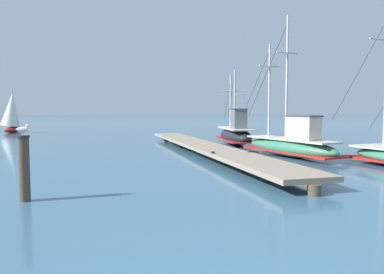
{
  "coord_description": "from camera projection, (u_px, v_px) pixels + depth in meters",
  "views": [
    {
      "loc": [
        -1.52,
        -1.53,
        2.2
      ],
      "look_at": [
        2.08,
        8.76,
        1.4
      ],
      "focal_mm": 33.95,
      "sensor_mm": 36.0,
      "label": 1
    }
  ],
  "objects": [
    {
      "name": "distant_sailboat",
      "position": [
        12.0,
        113.0,
        35.82
      ],
      "size": [
        2.44,
        3.63,
        4.38
      ],
      "color": "#AD2823",
      "rests_on": "ground"
    },
    {
      "name": "fishing_boat_0",
      "position": [
        236.0,
        134.0,
        23.75
      ],
      "size": [
        2.77,
        6.18,
        4.92
      ],
      "color": "black",
      "rests_on": "ground"
    },
    {
      "name": "floating_dock",
      "position": [
        203.0,
        146.0,
        18.77
      ],
      "size": [
        3.13,
        19.85,
        0.53
      ],
      "color": "gray",
      "rests_on": "ground"
    },
    {
      "name": "perched_seagull",
      "position": [
        22.0,
        129.0,
        8.68
      ],
      "size": [
        0.37,
        0.22,
        0.27
      ],
      "color": "gold",
      "rests_on": "mooring_piling"
    },
    {
      "name": "fishing_boat_1",
      "position": [
        291.0,
        144.0,
        17.26
      ],
      "size": [
        2.16,
        7.01,
        6.71
      ],
      "color": "#337556",
      "rests_on": "ground"
    },
    {
      "name": "mooring_piling",
      "position": [
        24.0,
        167.0,
        8.74
      ],
      "size": [
        0.3,
        0.3,
        1.6
      ],
      "color": "#4C3D2D",
      "rests_on": "ground"
    }
  ]
}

